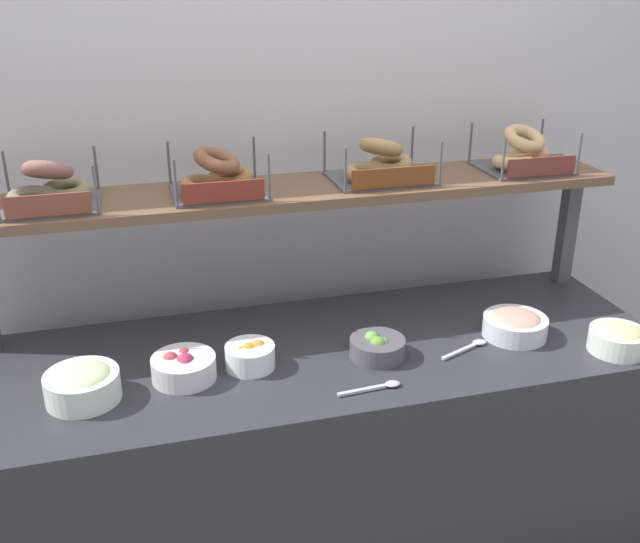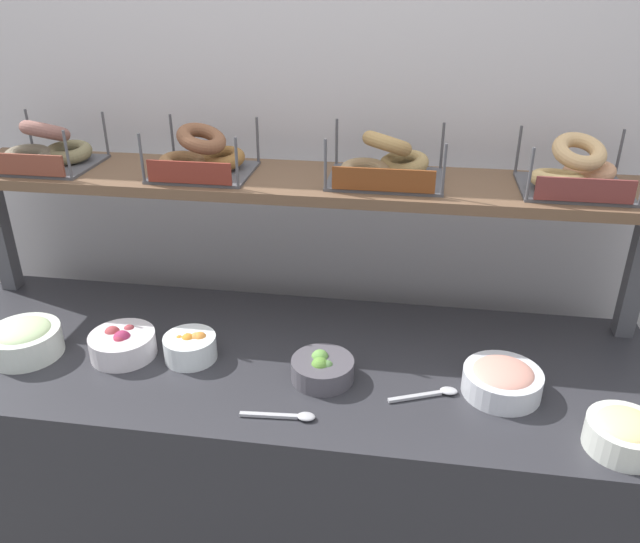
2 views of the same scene
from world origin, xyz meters
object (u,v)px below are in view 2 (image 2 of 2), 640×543
(bagel_basket_everything, at_px, (385,164))
(bowl_veggie_mix, at_px, (322,368))
(serving_spoon_by_edge, at_px, (289,416))
(bagel_basket_sesame, at_px, (575,172))
(bowl_lox_spread, at_px, (502,380))
(bagel_basket_cinnamon_raisin, at_px, (202,158))
(bagel_basket_poppy, at_px, (48,150))
(bowl_egg_salad, at_px, (625,433))
(serving_spoon_near_plate, at_px, (434,393))
(bowl_beet_salad, at_px, (123,344))
(bowl_fruit_salad, at_px, (191,346))
(bowl_scallion_spread, at_px, (24,339))

(bagel_basket_everything, bearing_deg, bowl_veggie_mix, -108.88)
(serving_spoon_by_edge, relative_size, bagel_basket_sesame, 0.65)
(bowl_lox_spread, relative_size, bagel_basket_sesame, 0.70)
(bagel_basket_cinnamon_raisin, xyz_separation_m, bagel_basket_sesame, (1.02, 0.01, 0.00))
(bowl_veggie_mix, distance_m, serving_spoon_by_edge, 0.18)
(bagel_basket_poppy, xyz_separation_m, bagel_basket_sesame, (1.49, 0.01, 0.00))
(bowl_egg_salad, distance_m, bagel_basket_poppy, 1.70)
(bowl_egg_salad, bearing_deg, bagel_basket_poppy, 162.48)
(serving_spoon_near_plate, relative_size, serving_spoon_by_edge, 0.95)
(bowl_beet_salad, distance_m, bagel_basket_cinnamon_raisin, 0.57)
(bowl_lox_spread, xyz_separation_m, bagel_basket_poppy, (-1.32, 0.33, 0.44))
(bowl_lox_spread, bearing_deg, bagel_basket_poppy, 166.00)
(bowl_beet_salad, bearing_deg, bowl_egg_salad, -8.19)
(bowl_veggie_mix, xyz_separation_m, serving_spoon_near_plate, (0.29, -0.03, -0.02))
(bagel_basket_poppy, relative_size, bagel_basket_sesame, 0.98)
(bagel_basket_sesame, bearing_deg, bagel_basket_everything, 179.44)
(bowl_veggie_mix, height_order, serving_spoon_near_plate, bowl_veggie_mix)
(bowl_egg_salad, height_order, bagel_basket_cinnamon_raisin, bagel_basket_cinnamon_raisin)
(serving_spoon_by_edge, distance_m, bagel_basket_sesame, 0.97)
(bagel_basket_sesame, bearing_deg, bowl_fruit_salad, -162.57)
(serving_spoon_by_edge, bearing_deg, bowl_veggie_mix, 72.42)
(bowl_fruit_salad, height_order, bagel_basket_sesame, bagel_basket_sesame)
(bagel_basket_poppy, bearing_deg, bagel_basket_everything, 0.85)
(bagel_basket_poppy, bearing_deg, bagel_basket_cinnamon_raisin, -0.02)
(bagel_basket_poppy, height_order, bagel_basket_sesame, same)
(serving_spoon_near_plate, bearing_deg, bowl_egg_salad, -17.01)
(bowl_lox_spread, bearing_deg, bowl_scallion_spread, -179.06)
(bowl_scallion_spread, bearing_deg, bowl_egg_salad, -5.42)
(bowl_scallion_spread, distance_m, serving_spoon_near_plate, 1.11)
(bowl_veggie_mix, distance_m, bagel_basket_sesame, 0.84)
(bagel_basket_sesame, bearing_deg, bowl_lox_spread, -116.05)
(bagel_basket_poppy, bearing_deg, bowl_lox_spread, -14.00)
(bowl_egg_salad, distance_m, bagel_basket_sesame, 0.67)
(bowl_lox_spread, height_order, bagel_basket_sesame, bagel_basket_sesame)
(bowl_fruit_salad, bearing_deg, bagel_basket_everything, 32.78)
(bowl_egg_salad, relative_size, bagel_basket_poppy, 0.61)
(bowl_fruit_salad, bearing_deg, bowl_beet_salad, -175.89)
(bowl_veggie_mix, bearing_deg, serving_spoon_by_edge, -107.58)
(bagel_basket_poppy, bearing_deg, serving_spoon_by_edge, -32.00)
(serving_spoon_near_plate, relative_size, bagel_basket_cinnamon_raisin, 0.62)
(bagel_basket_cinnamon_raisin, bearing_deg, bagel_basket_everything, 1.65)
(bagel_basket_cinnamon_raisin, relative_size, bagel_basket_sesame, 0.99)
(serving_spoon_near_plate, height_order, serving_spoon_by_edge, same)
(serving_spoon_near_plate, xyz_separation_m, bagel_basket_everything, (-0.17, 0.38, 0.47))
(bowl_fruit_salad, height_order, serving_spoon_near_plate, bowl_fruit_salad)
(bagel_basket_cinnamon_raisin, distance_m, bagel_basket_sesame, 1.02)
(bowl_scallion_spread, distance_m, serving_spoon_by_edge, 0.79)
(bowl_veggie_mix, bearing_deg, bowl_scallion_spread, -179.24)
(bowl_veggie_mix, bearing_deg, bagel_basket_everything, 71.12)
(bowl_egg_salad, bearing_deg, bowl_scallion_spread, 174.58)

